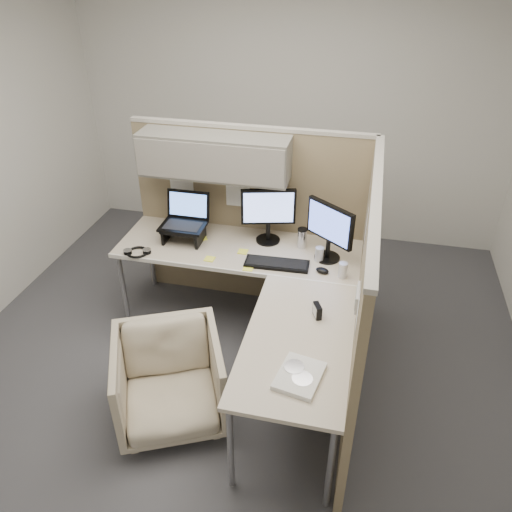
% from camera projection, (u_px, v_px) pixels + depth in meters
% --- Properties ---
extents(ground, '(4.50, 4.50, 0.00)m').
position_uv_depth(ground, '(237.00, 360.00, 4.00)').
color(ground, '#3E3E44').
rests_on(ground, ground).
extents(partition_back, '(2.00, 0.36, 1.63)m').
position_uv_depth(partition_back, '(235.00, 190.00, 4.14)').
color(partition_back, '#8C7B5C').
rests_on(partition_back, ground).
extents(partition_right, '(0.07, 2.03, 1.63)m').
position_uv_depth(partition_right, '(362.00, 299.00, 3.34)').
color(partition_right, '#8C7B5C').
rests_on(partition_right, ground).
extents(desk, '(2.00, 1.98, 0.73)m').
position_uv_depth(desk, '(255.00, 284.00, 3.71)').
color(desk, beige).
rests_on(desk, ground).
extents(office_chair, '(0.91, 0.89, 0.72)m').
position_uv_depth(office_chair, '(169.00, 377.00, 3.36)').
color(office_chair, '#BCB795').
rests_on(office_chair, ground).
extents(monitor_left, '(0.43, 0.20, 0.47)m').
position_uv_depth(monitor_left, '(268.00, 211.00, 4.01)').
color(monitor_left, black).
rests_on(monitor_left, desk).
extents(monitor_right, '(0.37, 0.29, 0.47)m').
position_uv_depth(monitor_right, '(330.00, 228.00, 3.78)').
color(monitor_right, black).
rests_on(monitor_right, desk).
extents(laptop_station, '(0.37, 0.31, 0.38)m').
position_uv_depth(laptop_station, '(184.00, 223.00, 4.11)').
color(laptop_station, black).
rests_on(laptop_station, desk).
extents(keyboard, '(0.50, 0.19, 0.02)m').
position_uv_depth(keyboard, '(277.00, 264.00, 3.84)').
color(keyboard, black).
rests_on(keyboard, desk).
extents(mouse, '(0.12, 0.09, 0.04)m').
position_uv_depth(mouse, '(322.00, 270.00, 3.75)').
color(mouse, black).
rests_on(mouse, desk).
extents(travel_mug, '(0.08, 0.08, 0.17)m').
position_uv_depth(travel_mug, '(302.00, 238.00, 4.03)').
color(travel_mug, silver).
rests_on(travel_mug, desk).
extents(soda_can_green, '(0.07, 0.07, 0.12)m').
position_uv_depth(soda_can_green, '(343.00, 270.00, 3.68)').
color(soda_can_green, silver).
rests_on(soda_can_green, desk).
extents(soda_can_silver, '(0.07, 0.07, 0.12)m').
position_uv_depth(soda_can_silver, '(319.00, 254.00, 3.87)').
color(soda_can_silver, silver).
rests_on(soda_can_silver, desk).
extents(sticky_note_b, '(0.08, 0.08, 0.01)m').
position_uv_depth(sticky_note_b, '(248.00, 268.00, 3.80)').
color(sticky_note_b, '#FDFE42').
rests_on(sticky_note_b, desk).
extents(sticky_note_d, '(0.08, 0.08, 0.01)m').
position_uv_depth(sticky_note_d, '(243.00, 252.00, 4.01)').
color(sticky_note_d, '#FDFE42').
rests_on(sticky_note_d, desk).
extents(sticky_note_a, '(0.08, 0.08, 0.01)m').
position_uv_depth(sticky_note_a, '(210.00, 259.00, 3.91)').
color(sticky_note_a, '#FDFE42').
rests_on(sticky_note_a, desk).
extents(sticky_note_c, '(0.10, 0.10, 0.01)m').
position_uv_depth(sticky_note_c, '(202.00, 238.00, 4.19)').
color(sticky_note_c, '#FDFE42').
rests_on(sticky_note_c, desk).
extents(headphones, '(0.21, 0.21, 0.03)m').
position_uv_depth(headphones, '(137.00, 252.00, 3.98)').
color(headphones, black).
rests_on(headphones, desk).
extents(paper_stack, '(0.29, 0.34, 0.03)m').
position_uv_depth(paper_stack, '(299.00, 376.00, 2.84)').
color(paper_stack, white).
rests_on(paper_stack, desk).
extents(desk_clock, '(0.07, 0.10, 0.09)m').
position_uv_depth(desk_clock, '(317.00, 311.00, 3.30)').
color(desk_clock, black).
rests_on(desk_clock, desk).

